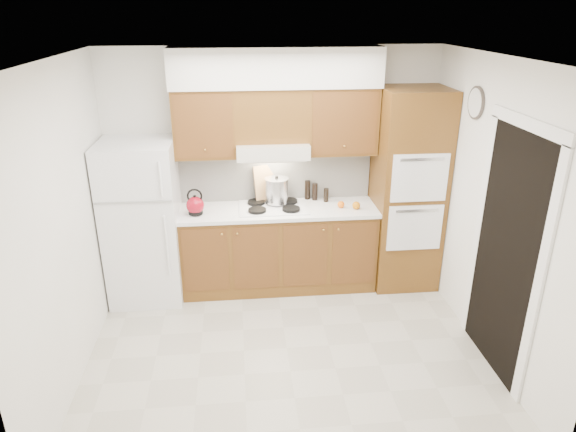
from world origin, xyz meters
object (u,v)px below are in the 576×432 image
object	(u,v)px
kettle	(195,205)
stock_pot	(277,191)
fridge	(143,222)
oven_cabinet	(407,190)

from	to	relation	value
kettle	stock_pot	size ratio (longest dim) A/B	0.71
fridge	oven_cabinet	size ratio (longest dim) A/B	0.78
kettle	stock_pot	bearing A→B (deg)	-6.04
fridge	stock_pot	size ratio (longest dim) A/B	6.56
oven_cabinet	kettle	distance (m)	2.29
oven_cabinet	stock_pot	world-z (taller)	oven_cabinet
fridge	kettle	distance (m)	0.59
oven_cabinet	stock_pot	distance (m)	1.43
oven_cabinet	kettle	size ratio (longest dim) A/B	11.79
oven_cabinet	kettle	bearing A→B (deg)	-178.07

